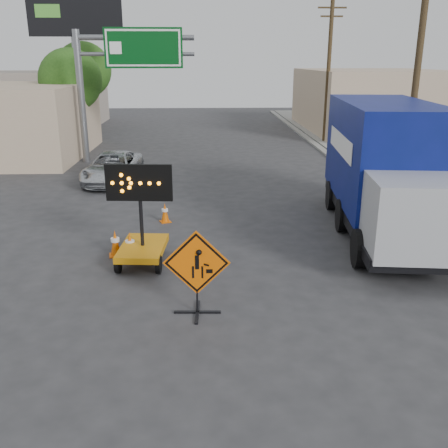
{
  "coord_description": "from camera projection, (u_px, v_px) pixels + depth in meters",
  "views": [
    {
      "loc": [
        -0.01,
        -9.3,
        5.33
      ],
      "look_at": [
        0.45,
        2.79,
        1.34
      ],
      "focal_mm": 40.0,
      "sensor_mm": 36.0,
      "label": 1
    }
  ],
  "objects": [
    {
      "name": "sidewalk_right",
      "position": [
        394.0,
        170.0,
        25.05
      ],
      "size": [
        4.0,
        60.0,
        0.15
      ],
      "primitive_type": "cube",
      "color": "gray",
      "rests_on": "ground"
    },
    {
      "name": "box_truck",
      "position": [
        384.0,
        176.0,
        15.61
      ],
      "size": [
        3.46,
        8.84,
        4.09
      ],
      "rotation": [
        0.0,
        0.0,
        -0.11
      ],
      "color": "black",
      "rests_on": "ground"
    },
    {
      "name": "cone_b",
      "position": [
        115.0,
        243.0,
        14.14
      ],
      "size": [
        0.45,
        0.45,
        0.76
      ],
      "rotation": [
        0.0,
        0.0,
        0.19
      ],
      "color": "#DD5904",
      "rests_on": "ground"
    },
    {
      "name": "building_right_far",
      "position": [
        372.0,
        101.0,
        38.71
      ],
      "size": [
        10.0,
        14.0,
        4.6
      ],
      "primitive_type": "cube",
      "color": "tan",
      "rests_on": "ground"
    },
    {
      "name": "tree_left_far",
      "position": [
        84.0,
        70.0,
        37.19
      ],
      "size": [
        4.1,
        4.1,
        6.66
      ],
      "color": "#3F301B",
      "rests_on": "ground"
    },
    {
      "name": "cone_a",
      "position": [
        130.0,
        246.0,
        13.86
      ],
      "size": [
        0.51,
        0.51,
        0.81
      ],
      "rotation": [
        0.0,
        0.0,
        -0.31
      ],
      "color": "#DD5904",
      "rests_on": "ground"
    },
    {
      "name": "utility_pole_near",
      "position": [
        416.0,
        78.0,
        18.8
      ],
      "size": [
        1.8,
        0.26,
        9.0
      ],
      "color": "#3F301B",
      "rests_on": "ground"
    },
    {
      "name": "tree_left_near",
      "position": [
        70.0,
        80.0,
        29.77
      ],
      "size": [
        3.71,
        3.71,
        6.03
      ],
      "color": "#3F301B",
      "rests_on": "ground"
    },
    {
      "name": "curb_right",
      "position": [
        349.0,
        170.0,
        24.97
      ],
      "size": [
        0.4,
        60.0,
        0.12
      ],
      "primitive_type": "cube",
      "color": "gray",
      "rests_on": "ground"
    },
    {
      "name": "cone_c",
      "position": [
        165.0,
        213.0,
        17.11
      ],
      "size": [
        0.44,
        0.44,
        0.67
      ],
      "rotation": [
        0.0,
        0.0,
        0.37
      ],
      "color": "#DD5904",
      "rests_on": "ground"
    },
    {
      "name": "highway_gantry",
      "position": [
        119.0,
        65.0,
        25.78
      ],
      "size": [
        6.18,
        0.38,
        6.9
      ],
      "color": "slate",
      "rests_on": "ground"
    },
    {
      "name": "ground",
      "position": [
        208.0,
        326.0,
        10.49
      ],
      "size": [
        100.0,
        100.0,
        0.0
      ],
      "primitive_type": "plane",
      "color": "#2D2D30",
      "rests_on": "ground"
    },
    {
      "name": "construction_sign",
      "position": [
        197.0,
        271.0,
        10.71
      ],
      "size": [
        1.46,
        1.03,
        1.93
      ],
      "rotation": [
        0.0,
        0.0,
        -0.04
      ],
      "color": "black",
      "rests_on": "ground"
    },
    {
      "name": "pickup_truck",
      "position": [
        113.0,
        168.0,
        22.67
      ],
      "size": [
        2.35,
        4.84,
        1.33
      ],
      "primitive_type": "imported",
      "rotation": [
        0.0,
        0.0,
        -0.03
      ],
      "color": "silver",
      "rests_on": "ground"
    },
    {
      "name": "billboard",
      "position": [
        75.0,
        27.0,
        32.43
      ],
      "size": [
        6.1,
        0.54,
        9.85
      ],
      "color": "slate",
      "rests_on": "ground"
    },
    {
      "name": "storefront_left_far",
      "position": [
        25.0,
        99.0,
        41.52
      ],
      "size": [
        12.0,
        10.0,
        4.4
      ],
      "primitive_type": "cube",
      "color": "gray",
      "rests_on": "ground"
    },
    {
      "name": "arrow_board",
      "position": [
        142.0,
        242.0,
        13.55
      ],
      "size": [
        1.75,
        2.02,
        2.77
      ],
      "rotation": [
        0.0,
        0.0,
        -0.07
      ],
      "color": "orange",
      "rests_on": "ground"
    },
    {
      "name": "utility_pole_far",
      "position": [
        328.0,
        70.0,
        32.09
      ],
      "size": [
        1.8,
        0.26,
        9.0
      ],
      "color": "#3F301B",
      "rests_on": "ground"
    }
  ]
}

